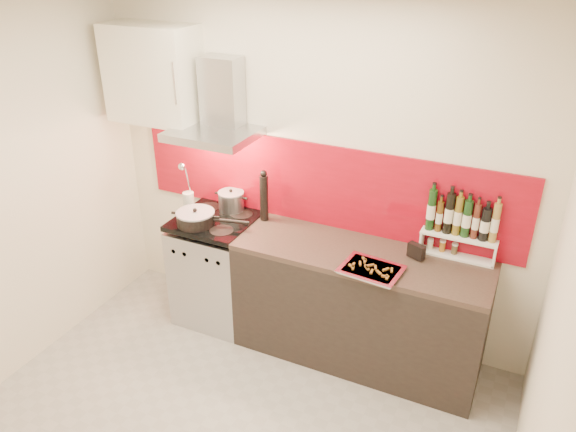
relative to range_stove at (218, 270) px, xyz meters
The scene contains 15 objects.
ceiling 2.52m from the range_stove, 57.42° to the right, with size 3.40×2.80×0.02m, color white.
back_wall 1.15m from the range_stove, 23.53° to the left, with size 3.40×0.02×2.60m, color silver.
right_wall 2.77m from the range_stove, 24.53° to the right, with size 0.02×2.80×2.60m, color silver.
backsplash 1.12m from the range_stove, 21.33° to the left, with size 3.00×0.02×0.64m, color maroon.
range_stove is the anchor object (origin of this frame).
counter 1.20m from the range_stove, ahead, with size 1.80×0.60×0.90m.
range_hood 1.31m from the range_stove, 90.00° to the left, with size 0.62×0.50×0.61m.
upper_cabinet 1.61m from the range_stove, 166.72° to the left, with size 0.70×0.35×0.72m, color white.
stock_pot 0.58m from the range_stove, 78.82° to the left, with size 0.21×0.21×0.18m.
saute_pan 0.54m from the range_stove, 117.65° to the right, with size 0.56×0.29×0.14m.
utensil_jar 0.65m from the range_stove, 168.55° to the left, with size 0.09×0.13×0.43m.
pepper_mill 0.76m from the range_stove, 25.35° to the left, with size 0.06×0.06×0.41m.
step_shelf 1.94m from the range_stove, ahead, with size 0.51×0.14×0.46m.
caddy_box 1.64m from the range_stove, ahead, with size 0.12×0.05×0.10m, color black.
baking_tray 1.43m from the range_stove, ahead, with size 0.42×0.34×0.03m.
Camera 1 is at (1.47, -2.17, 2.90)m, focal length 35.00 mm.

